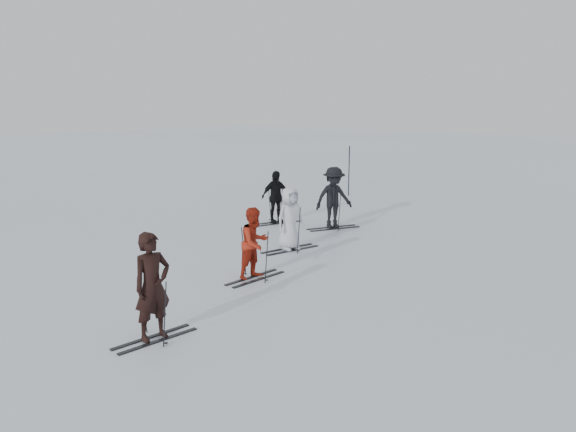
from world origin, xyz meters
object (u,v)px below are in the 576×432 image
(skier_grey, at_px, (290,219))
(piste_marker, at_px, (349,171))
(skier_red, at_px, (255,244))
(skier_uphill_left, at_px, (275,198))
(skier_uphill_far, at_px, (334,198))
(skier_near_dark, at_px, (152,288))

(skier_grey, distance_m, piste_marker, 9.48)
(skier_red, relative_size, skier_grey, 0.96)
(skier_red, bearing_deg, skier_uphill_left, 38.96)
(piste_marker, bearing_deg, skier_uphill_left, -78.38)
(skier_uphill_far, relative_size, piste_marker, 0.91)
(skier_uphill_left, relative_size, piste_marker, 0.81)
(skier_grey, bearing_deg, skier_uphill_left, 61.18)
(skier_red, distance_m, skier_uphill_far, 5.68)
(skier_red, xyz_separation_m, skier_uphill_left, (-3.58, 4.83, 0.05))
(skier_grey, relative_size, piste_marker, 0.80)
(skier_grey, relative_size, skier_uphill_left, 0.98)
(skier_red, relative_size, piste_marker, 0.77)
(skier_uphill_left, xyz_separation_m, piste_marker, (-1.30, 6.32, 0.20))
(skier_uphill_far, bearing_deg, skier_red, -136.03)
(skier_near_dark, xyz_separation_m, skier_uphill_far, (-2.63, 8.98, 0.05))
(skier_red, relative_size, skier_uphill_far, 0.84)
(skier_red, relative_size, skier_uphill_left, 0.94)
(skier_uphill_left, bearing_deg, skier_near_dark, -131.93)
(skier_near_dark, bearing_deg, skier_uphill_left, 34.12)
(skier_red, bearing_deg, skier_uphill_far, 19.36)
(skier_red, bearing_deg, skier_grey, 24.76)
(skier_red, height_order, skier_uphill_left, skier_uphill_left)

